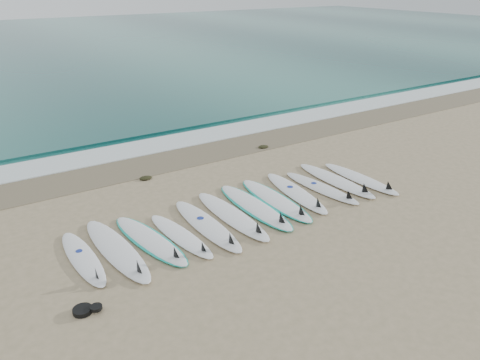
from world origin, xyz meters
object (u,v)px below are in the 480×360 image
surfboard_11 (362,179)px  leash_coil (86,310)px  surfboard_6 (255,207)px  surfboard_0 (84,259)px

surfboard_11 → leash_coil: 7.94m
surfboard_6 → leash_coil: 4.73m
surfboard_6 → leash_coil: surfboard_6 is taller
surfboard_6 → leash_coil: size_ratio=6.21×
surfboard_11 → leash_coil: size_ratio=5.71×
surfboard_6 → surfboard_11: (3.36, -0.18, 0.00)m
surfboard_0 → leash_coil: size_ratio=5.09×
surfboard_11 → surfboard_0: bearing=177.6°
surfboard_6 → surfboard_0: bearing=-179.7°
leash_coil → surfboard_0: bearing=75.5°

